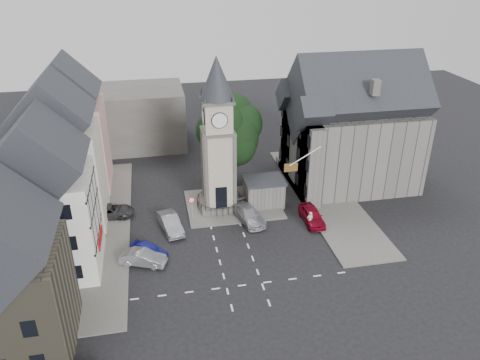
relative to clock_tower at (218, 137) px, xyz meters
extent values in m
plane|color=black|center=(0.00, -7.99, -8.12)|extent=(120.00, 120.00, 0.00)
cube|color=#595651|center=(-12.50, -1.99, -8.05)|extent=(6.00, 30.00, 0.14)
cube|color=#595651|center=(12.00, 0.01, -8.05)|extent=(6.00, 26.00, 0.14)
cube|color=#595651|center=(1.50, 0.01, -8.04)|extent=(10.00, 8.00, 0.16)
cube|color=silver|center=(0.00, -13.49, -8.12)|extent=(20.00, 8.00, 0.01)
cube|color=#4C4944|center=(0.00, 0.01, -7.77)|extent=(4.20, 4.20, 0.70)
torus|color=black|center=(0.00, 0.01, -7.04)|extent=(4.86, 4.86, 0.06)
cube|color=#A19682|center=(0.00, 0.01, -3.42)|extent=(3.00, 3.00, 8.00)
cube|color=black|center=(0.00, -1.44, -6.22)|extent=(1.20, 0.25, 2.40)
cube|color=#4C4944|center=(0.00, 0.01, 0.58)|extent=(3.30, 3.30, 0.25)
cube|color=#A19682|center=(0.00, 0.01, 2.18)|extent=(2.70, 2.70, 3.20)
cylinder|color=white|center=(0.00, -1.39, 2.18)|extent=(1.50, 0.12, 1.50)
cube|color=#4C4944|center=(0.00, 0.01, 3.78)|extent=(3.10, 3.10, 0.30)
cone|color=black|center=(0.00, 0.01, 6.03)|extent=(3.40, 3.40, 4.20)
cube|color=#5C5955|center=(4.80, -0.49, -6.72)|extent=(4.00, 3.00, 2.80)
cube|color=black|center=(4.80, -0.49, -5.17)|extent=(4.30, 3.30, 0.25)
cylinder|color=black|center=(2.00, 5.01, -5.92)|extent=(0.70, 0.70, 4.40)
cylinder|color=black|center=(-3.20, -2.49, -6.87)|extent=(0.10, 0.10, 2.50)
cone|color=#A50C0C|center=(-3.20, -2.59, -5.62)|extent=(0.70, 0.06, 0.70)
cone|color=white|center=(-3.20, -2.61, -5.62)|extent=(0.54, 0.04, 0.54)
cube|color=#D79894|center=(-15.50, 8.01, -3.12)|extent=(7.50, 7.00, 10.00)
cube|color=beige|center=(-15.50, 0.01, -3.12)|extent=(7.50, 7.00, 10.00)
cube|color=silver|center=(-15.50, -7.99, -3.62)|extent=(7.50, 7.00, 9.00)
cube|color=#4B4738|center=(-17.00, -16.99, -4.12)|extent=(8.00, 7.00, 8.00)
cube|color=#4C4944|center=(-12.00, 20.01, -4.12)|extent=(20.00, 10.00, 8.00)
cube|color=#5C5955|center=(16.00, 3.01, -3.62)|extent=(14.00, 10.00, 9.00)
cube|color=#5C5955|center=(9.80, -0.49, -3.62)|extent=(1.60, 4.40, 9.00)
cube|color=#5C5955|center=(9.80, 6.51, -3.62)|extent=(1.60, 4.40, 9.00)
cube|color=#5C5955|center=(9.20, 2.01, -7.67)|extent=(0.40, 16.00, 0.90)
cylinder|color=white|center=(8.00, -3.99, -1.12)|extent=(3.17, 0.10, 1.89)
plane|color=#B21414|center=(6.60, -3.99, -2.22)|extent=(1.40, 0.00, 1.40)
imported|color=#1C209A|center=(-7.68, -7.71, -7.49)|extent=(3.79, 3.57, 1.27)
imported|color=gray|center=(-8.23, -8.94, -7.44)|extent=(4.39, 2.82, 1.36)
imported|color=#313134|center=(-11.50, 0.01, -7.44)|extent=(5.14, 2.90, 1.36)
imported|color=gray|center=(-5.50, -3.74, -7.35)|extent=(2.63, 4.92, 1.54)
imported|color=#A3A3AA|center=(2.50, -3.49, -7.38)|extent=(3.21, 5.45, 1.48)
imported|color=maroon|center=(8.77, -4.99, -7.35)|extent=(1.83, 4.54, 1.55)
imported|color=beige|center=(8.21, -5.99, -7.21)|extent=(0.70, 0.50, 1.82)
camera|label=1|loc=(-6.29, -43.79, 17.24)|focal=35.00mm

